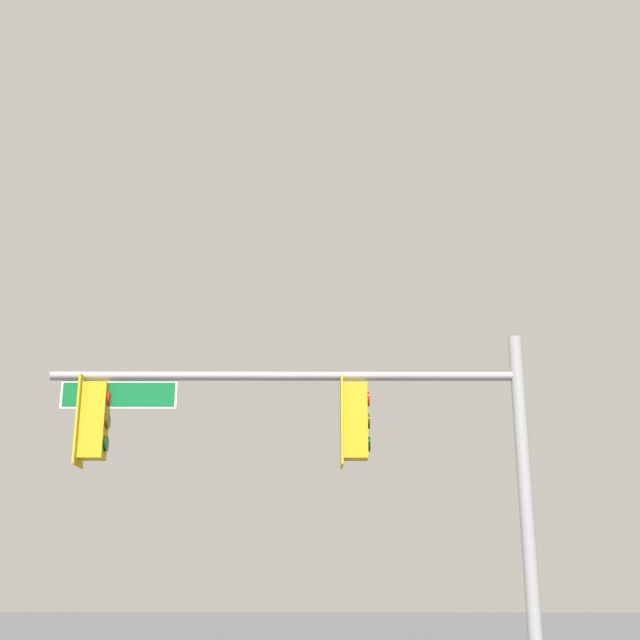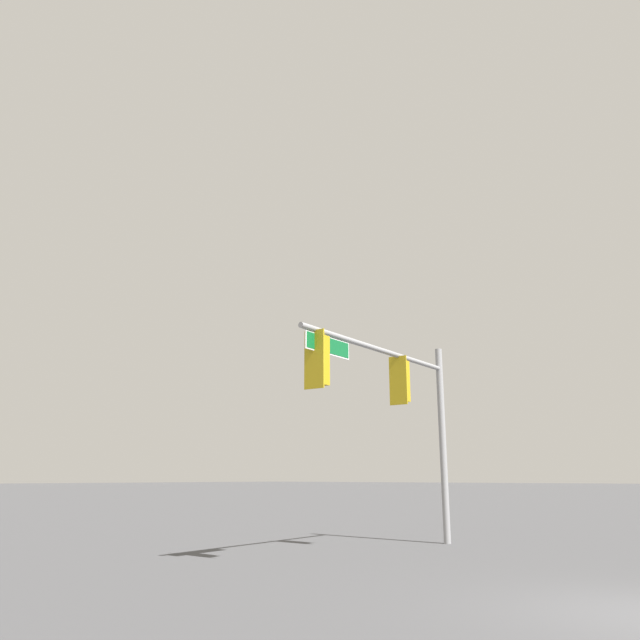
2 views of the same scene
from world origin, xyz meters
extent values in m
cylinder|color=gray|center=(-6.58, -7.07, 2.79)|extent=(0.20, 0.20, 5.59)
cylinder|color=gray|center=(-3.16, -6.83, 4.99)|extent=(6.85, 0.62, 0.13)
cube|color=gold|center=(-4.00, -6.89, 4.32)|extent=(0.07, 0.52, 1.30)
cube|color=#B79314|center=(-4.19, -6.90, 4.32)|extent=(0.38, 0.34, 1.10)
cylinder|color=#B79314|center=(-4.19, -6.90, 4.93)|extent=(0.04, 0.04, 0.12)
cylinder|color=red|center=(-4.39, -6.91, 4.65)|extent=(0.05, 0.22, 0.22)
cylinder|color=#392D05|center=(-4.39, -6.91, 4.32)|extent=(0.05, 0.22, 0.22)
cylinder|color=black|center=(-4.39, -6.91, 3.99)|extent=(0.05, 0.22, 0.22)
cube|color=gold|center=(-0.24, -6.62, 4.32)|extent=(0.07, 0.52, 1.30)
cube|color=#B79314|center=(-0.43, -6.63, 4.32)|extent=(0.38, 0.34, 1.10)
cylinder|color=#B79314|center=(-0.43, -6.63, 4.93)|extent=(0.04, 0.04, 0.12)
cylinder|color=red|center=(-0.63, -6.65, 4.65)|extent=(0.05, 0.22, 0.22)
cylinder|color=#392D05|center=(-0.63, -6.65, 4.32)|extent=(0.05, 0.22, 0.22)
cylinder|color=black|center=(-0.63, -6.65, 3.99)|extent=(0.05, 0.22, 0.22)
cube|color=#0F602D|center=(-0.76, -6.65, 4.71)|extent=(1.64, 0.16, 0.35)
cube|color=white|center=(-0.76, -6.65, 4.71)|extent=(1.69, 0.14, 0.41)
camera|label=1|loc=(-4.55, 5.82, 1.80)|focal=50.00mm
camera|label=2|loc=(9.95, 2.05, 1.81)|focal=35.00mm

